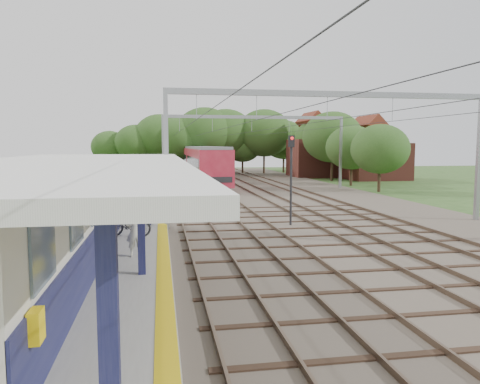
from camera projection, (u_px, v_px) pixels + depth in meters
ground at (433, 359)px, 9.32m from camera, size 160.00×160.00×0.00m
ballast_bed at (272, 195)px, 39.41m from camera, size 18.00×90.00×0.10m
platform at (114, 233)px, 21.77m from camera, size 5.00×52.00×0.35m
yellow_stripe at (162, 228)px, 22.13m from camera, size 0.45×52.00×0.01m
station_building at (44, 216)px, 14.49m from camera, size 3.41×18.00×3.40m
canopy at (74, 166)px, 13.54m from camera, size 6.40×20.00×3.44m
rail_tracks at (243, 194)px, 38.98m from camera, size 11.80×88.00×0.15m
catenary_system at (280, 128)px, 34.13m from camera, size 17.22×88.00×7.00m
tree_band at (226, 140)px, 65.50m from camera, size 31.72×30.88×8.82m
house_near at (376, 155)px, 57.66m from camera, size 7.00×6.12×7.89m
house_far at (321, 153)px, 62.68m from camera, size 8.00×6.12×8.66m
person at (135, 232)px, 16.32m from camera, size 0.70×0.51×1.77m
bicycle at (128, 223)px, 19.92m from camera, size 2.08×1.16×1.20m
train at (199, 161)px, 58.41m from camera, size 3.06×38.04×4.00m
signal_post at (291, 168)px, 24.05m from camera, size 0.36×0.31×4.74m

